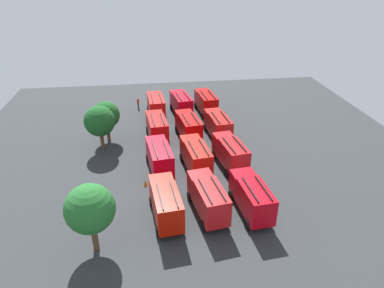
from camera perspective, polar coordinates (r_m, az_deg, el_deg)
The scene contains 21 objects.
ground_plane at distance 47.97m, azimuth -0.00°, elevation -1.48°, with size 63.70×63.70×0.00m, color #2D3033.
fire_truck_0 at distance 36.48m, azimuth 9.77°, elevation -8.45°, with size 7.40×3.31×3.88m.
fire_truck_1 at distance 44.01m, azimuth 6.32°, elevation -1.35°, with size 7.48×3.60×3.88m.
fire_truck_2 at distance 51.34m, azimuth 4.28°, elevation 3.20°, with size 7.39×3.28×3.88m.
fire_truck_3 at distance 59.93m, azimuth 2.32°, elevation 6.97°, with size 7.40×3.31×3.88m.
fire_truck_4 at distance 35.87m, azimuth 2.62°, elevation -8.72°, with size 7.48×3.61×3.88m.
fire_truck_5 at distance 43.03m, azimuth 0.62°, elevation -1.89°, with size 7.45×3.47×3.88m.
fire_truck_6 at distance 50.79m, azimuth -0.60°, elevation 3.00°, with size 7.46×3.51×3.88m.
fire_truck_7 at distance 59.37m, azimuth -1.80°, elevation 6.77°, with size 7.46×3.53×3.88m.
fire_truck_8 at distance 35.23m, azimuth -4.36°, elevation -9.55°, with size 7.41×3.34×3.88m.
fire_truck_9 at distance 42.97m, azimuth -5.39°, elevation -2.08°, with size 7.44×3.43×3.88m.
fire_truck_10 at distance 50.78m, azimuth -5.80°, elevation 2.85°, with size 7.40×3.30×3.88m.
fire_truck_11 at distance 58.77m, azimuth -5.96°, elevation 6.41°, with size 7.33×3.10×3.88m.
firefighter_0 at distance 46.65m, azimuth 2.31°, elevation -1.08°, with size 0.48×0.38×1.69m.
firefighter_1 at distance 63.37m, azimuth -8.88°, elevation 6.77°, with size 0.47×0.33×1.84m.
tree_0 at distance 31.57m, azimuth -16.48°, elevation -10.25°, with size 4.43×4.43×6.87m.
tree_1 at distance 48.50m, azimuth -14.99°, elevation 3.64°, with size 4.20×4.20×6.51m.
tree_2 at distance 51.11m, azimuth -13.98°, elevation 4.65°, with size 3.90×3.90×6.05m.
traffic_cone_0 at distance 40.28m, azimuth 11.67°, elevation -7.88°, with size 0.51×0.51×0.73m, color #F2600C.
traffic_cone_1 at distance 38.12m, azimuth 5.01°, elevation -9.72°, with size 0.45×0.45×0.65m, color #F2600C.
traffic_cone_2 at distance 41.49m, azimuth -7.72°, elevation -6.36°, with size 0.49×0.49×0.69m, color #F2600C.
Camera 1 is at (-41.44, 5.53, 23.52)m, focal length 32.35 mm.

